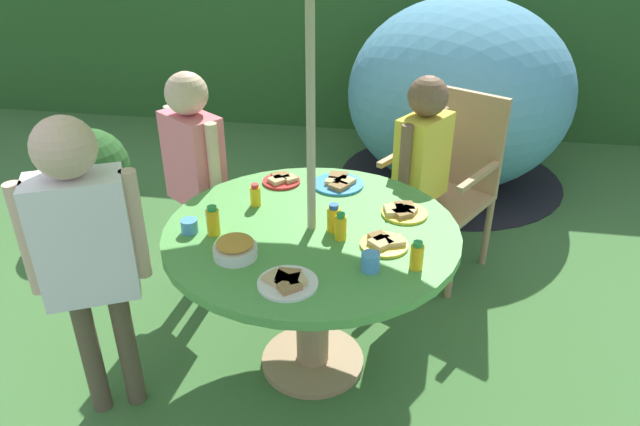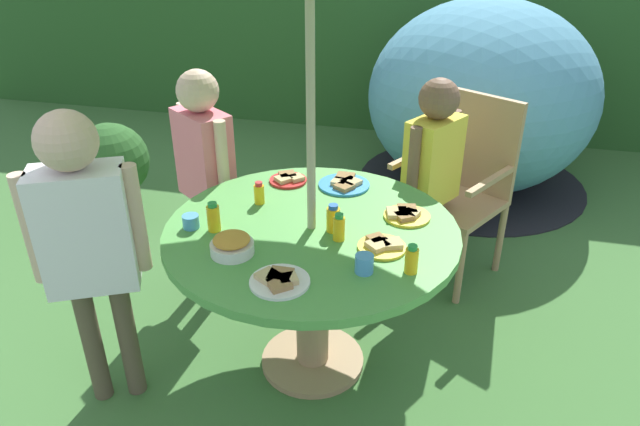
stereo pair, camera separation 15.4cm
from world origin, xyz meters
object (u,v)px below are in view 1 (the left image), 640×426
at_px(plate_far_left, 287,282).
at_px(juice_bottle_near_right, 341,227).
at_px(child_in_yellow_shirt, 422,158).
at_px(child_in_white_shirt, 84,238).
at_px(garden_table, 312,258).
at_px(juice_bottle_mid_right, 213,221).
at_px(plate_center_back, 338,183).
at_px(plate_mid_left, 384,243).
at_px(wooden_chair, 447,173).
at_px(plate_near_left, 403,212).
at_px(juice_bottle_far_right, 417,256).
at_px(juice_bottle_front_edge, 255,195).
at_px(snack_bowl, 235,248).
at_px(child_in_pink_shirt, 194,159).
at_px(juice_bottle_center_front, 334,218).
at_px(potted_plant, 91,172).
at_px(plate_back_edge, 282,180).
at_px(cup_far, 189,226).
at_px(dome_tent, 458,94).
at_px(cup_near, 370,262).

xyz_separation_m(plate_far_left, juice_bottle_near_right, (0.15, 0.35, 0.04)).
distance_m(child_in_yellow_shirt, child_in_white_shirt, 1.73).
height_order(garden_table, juice_bottle_mid_right, juice_bottle_mid_right).
bearing_deg(garden_table, plate_center_back, 82.96).
bearing_deg(plate_mid_left, wooden_chair, 75.96).
relative_size(plate_near_left, juice_bottle_far_right, 1.76).
height_order(garden_table, wooden_chair, wooden_chair).
xyz_separation_m(juice_bottle_far_right, juice_bottle_front_edge, (-0.73, 0.40, -0.00)).
bearing_deg(snack_bowl, child_in_pink_shirt, 120.41).
bearing_deg(juice_bottle_near_right, juice_bottle_center_front, 120.96).
height_order(child_in_yellow_shirt, juice_bottle_front_edge, child_in_yellow_shirt).
distance_m(plate_far_left, plate_near_left, 0.72).
distance_m(child_in_white_shirt, juice_bottle_mid_right, 0.50).
bearing_deg(child_in_white_shirt, wooden_chair, 19.71).
height_order(potted_plant, juice_bottle_front_edge, juice_bottle_front_edge).
height_order(plate_back_edge, plate_far_left, same).
height_order(snack_bowl, plate_far_left, snack_bowl).
bearing_deg(cup_far, dome_tent, 63.47).
relative_size(wooden_chair, cup_far, 14.82).
bearing_deg(juice_bottle_front_edge, child_in_pink_shirt, 140.26).
height_order(snack_bowl, juice_bottle_center_front, juice_bottle_center_front).
bearing_deg(child_in_pink_shirt, cup_near, -2.97).
bearing_deg(plate_far_left, juice_bottle_mid_right, 141.30).
xyz_separation_m(dome_tent, juice_bottle_near_right, (-0.57, -2.35, 0.12)).
xyz_separation_m(potted_plant, juice_bottle_center_front, (1.82, -1.15, 0.44)).
bearing_deg(plate_mid_left, potted_plant, 148.63).
bearing_deg(cup_far, child_in_yellow_shirt, 43.95).
distance_m(child_in_white_shirt, plate_mid_left, 1.16).
xyz_separation_m(garden_table, cup_near, (0.28, -0.28, 0.19)).
height_order(snack_bowl, juice_bottle_far_right, juice_bottle_far_right).
xyz_separation_m(child_in_white_shirt, cup_far, (0.31, 0.27, -0.07)).
xyz_separation_m(wooden_chair, juice_bottle_mid_right, (-1.00, -1.18, 0.24)).
distance_m(garden_table, plate_center_back, 0.47).
height_order(potted_plant, child_in_pink_shirt, child_in_pink_shirt).
relative_size(plate_far_left, juice_bottle_center_front, 1.81).
bearing_deg(cup_near, dome_tent, 80.49).
xyz_separation_m(garden_table, plate_far_left, (-0.01, -0.43, 0.17)).
height_order(wooden_chair, juice_bottle_near_right, wooden_chair).
relative_size(child_in_yellow_shirt, juice_bottle_near_right, 10.23).
bearing_deg(plate_near_left, juice_bottle_mid_right, -158.29).
distance_m(plate_center_back, plate_near_left, 0.41).
height_order(dome_tent, cup_near, dome_tent).
relative_size(child_in_yellow_shirt, child_in_white_shirt, 0.91).
relative_size(garden_table, child_in_pink_shirt, 1.00).
bearing_deg(cup_far, cup_near, -11.44).
relative_size(plate_near_left, cup_near, 2.82).
height_order(potted_plant, plate_center_back, plate_center_back).
xyz_separation_m(child_in_yellow_shirt, juice_bottle_near_right, (-0.32, -0.86, 0.03)).
height_order(wooden_chair, child_in_white_shirt, child_in_white_shirt).
bearing_deg(child_in_yellow_shirt, plate_back_edge, -31.37).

